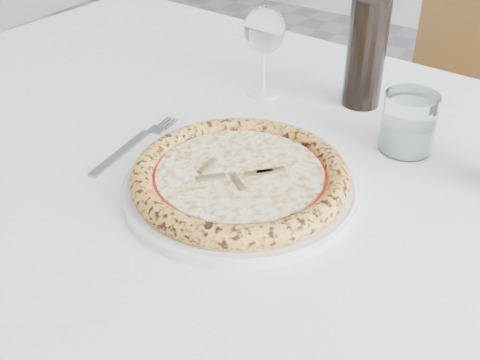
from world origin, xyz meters
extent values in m
cube|color=brown|center=(0.16, 0.21, 0.73)|extent=(1.60, 0.99, 0.04)
cube|color=silver|center=(0.16, 0.21, 0.75)|extent=(1.66, 1.05, 0.01)
cube|color=silver|center=(0.16, 0.68, 0.64)|extent=(1.60, 0.01, 0.22)
cylinder|color=brown|center=(-0.55, 0.59, 0.35)|extent=(0.06, 0.06, 0.71)
cube|color=brown|center=(0.20, 0.97, 0.45)|extent=(0.52, 0.52, 0.04)
cylinder|color=brown|center=(0.32, 0.75, 0.21)|extent=(0.04, 0.04, 0.43)
cylinder|color=brown|center=(0.08, 1.19, 0.21)|extent=(0.04, 0.04, 0.43)
cylinder|color=brown|center=(-0.02, 0.85, 0.21)|extent=(0.04, 0.04, 0.43)
cylinder|color=silver|center=(0.16, 0.11, 0.76)|extent=(0.32, 0.32, 0.01)
torus|color=silver|center=(0.16, 0.11, 0.77)|extent=(0.32, 0.32, 0.01)
cylinder|color=tan|center=(0.16, 0.11, 0.78)|extent=(0.29, 0.29, 0.01)
torus|color=orange|center=(0.16, 0.11, 0.78)|extent=(0.30, 0.30, 0.03)
cylinder|color=#E20105|center=(0.16, 0.11, 0.78)|extent=(0.25, 0.25, 0.00)
cylinder|color=#FFEDB4|center=(0.16, 0.11, 0.79)|extent=(0.23, 0.23, 0.00)
cube|color=brown|center=(0.19, 0.11, 0.79)|extent=(0.04, 0.01, 0.00)
cube|color=brown|center=(0.17, 0.16, 0.79)|extent=(0.02, 0.04, 0.00)
cube|color=brown|center=(0.11, 0.15, 0.79)|extent=(0.04, 0.03, 0.00)
cube|color=brown|center=(0.13, 0.09, 0.79)|extent=(0.04, 0.03, 0.00)
cube|color=brown|center=(0.17, 0.06, 0.79)|extent=(0.02, 0.04, 0.00)
cube|color=gray|center=(-0.05, 0.10, 0.76)|extent=(0.03, 0.15, 0.00)
cube|color=gray|center=(-0.05, 0.19, 0.76)|extent=(0.03, 0.03, 0.00)
cylinder|color=gray|center=(-0.06, 0.21, 0.76)|extent=(0.00, 0.04, 0.00)
cylinder|color=gray|center=(-0.05, 0.21, 0.76)|extent=(0.00, 0.04, 0.00)
cylinder|color=gray|center=(-0.04, 0.21, 0.76)|extent=(0.00, 0.04, 0.00)
cylinder|color=gray|center=(-0.04, 0.21, 0.76)|extent=(0.00, 0.04, 0.00)
cylinder|color=silver|center=(0.02, 0.40, 0.76)|extent=(0.06, 0.06, 0.00)
cylinder|color=silver|center=(0.02, 0.40, 0.80)|extent=(0.01, 0.01, 0.08)
ellipsoid|color=white|center=(0.02, 0.40, 0.87)|extent=(0.07, 0.07, 0.08)
cylinder|color=white|center=(0.31, 0.35, 0.80)|extent=(0.08, 0.08, 0.09)
cylinder|color=silver|center=(0.31, 0.35, 0.78)|extent=(0.07, 0.07, 0.04)
cylinder|color=black|center=(0.19, 0.45, 0.85)|extent=(0.06, 0.06, 0.19)
camera|label=1|loc=(0.53, -0.45, 1.23)|focal=45.00mm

